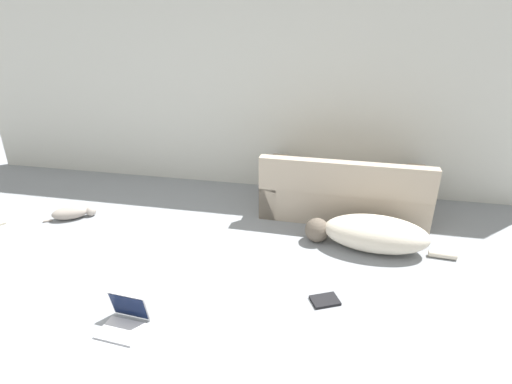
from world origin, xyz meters
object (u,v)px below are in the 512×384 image
at_px(couch, 343,193).
at_px(cat, 72,213).
at_px(book_black, 325,300).
at_px(laptop_open, 126,316).
at_px(dog, 371,233).

height_order(couch, cat, couch).
bearing_deg(couch, book_black, 87.58).
height_order(laptop_open, book_black, laptop_open).
bearing_deg(cat, couch, -17.25).
distance_m(dog, laptop_open, 2.46).
height_order(dog, laptop_open, dog).
height_order(cat, laptop_open, laptop_open).
xyz_separation_m(dog, laptop_open, (-1.91, -1.55, -0.09)).
distance_m(cat, laptop_open, 2.15).
bearing_deg(book_black, couch, 86.25).
height_order(dog, cat, dog).
bearing_deg(couch, dog, 111.74).
relative_size(couch, dog, 1.27).
relative_size(dog, cat, 2.82).
xyz_separation_m(laptop_open, book_black, (1.50, 0.59, -0.07)).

